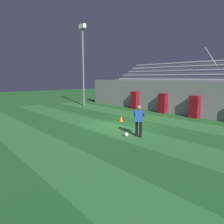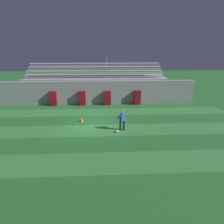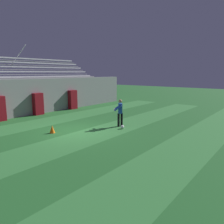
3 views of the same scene
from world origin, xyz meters
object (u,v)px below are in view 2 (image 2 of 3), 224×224
object	(u,v)px
soccer_ball	(117,131)
goalkeeper	(122,119)
padding_pillar_gate_left	(82,98)
traffic_cone	(82,120)
padding_pillar_far_right	(137,98)
padding_pillar_far_left	(53,99)
padding_pillar_gate_right	(108,98)

from	to	relation	value
soccer_ball	goalkeeper	bearing A→B (deg)	49.59
soccer_ball	padding_pillar_gate_left	bearing A→B (deg)	114.56
goalkeeper	traffic_cone	world-z (taller)	goalkeeper
padding_pillar_far_right	soccer_ball	world-z (taller)	padding_pillar_far_right
padding_pillar_far_right	goalkeeper	bearing A→B (deg)	-109.59
goalkeeper	padding_pillar_gate_left	bearing A→B (deg)	118.62
traffic_cone	padding_pillar_far_left	bearing A→B (deg)	125.73
padding_pillar_gate_left	traffic_cone	size ratio (longest dim) A/B	4.06
goalkeeper	soccer_ball	size ratio (longest dim) A/B	7.59
padding_pillar_far_left	padding_pillar_far_right	xyz separation A→B (m)	(9.95, 0.00, 0.00)
padding_pillar_gate_right	padding_pillar_far_right	bearing A→B (deg)	0.00
padding_pillar_gate_left	padding_pillar_gate_right	xyz separation A→B (m)	(2.99, 0.00, 0.00)
padding_pillar_far_right	goalkeeper	distance (m)	7.72
soccer_ball	traffic_cone	world-z (taller)	traffic_cone
padding_pillar_gate_left	traffic_cone	distance (m)	5.33
padding_pillar_far_left	goalkeeper	distance (m)	10.35
soccer_ball	padding_pillar_far_left	bearing A→B (deg)	131.81
padding_pillar_gate_right	padding_pillar_far_right	distance (m)	3.56
padding_pillar_gate_left	soccer_ball	size ratio (longest dim) A/B	7.75
padding_pillar_far_left	soccer_ball	distance (m)	10.44
padding_pillar_far_left	traffic_cone	xyz separation A→B (m)	(3.80, -5.28, -0.64)
padding_pillar_far_right	traffic_cone	xyz separation A→B (m)	(-6.15, -5.28, -0.64)
padding_pillar_far_left	padding_pillar_far_right	size ratio (longest dim) A/B	1.00
padding_pillar_gate_left	goalkeeper	xyz separation A→B (m)	(3.97, -7.27, 0.10)
padding_pillar_far_left	goalkeeper	bearing A→B (deg)	-44.63
soccer_ball	padding_pillar_far_right	bearing A→B (deg)	68.82
padding_pillar_far_left	goalkeeper	xyz separation A→B (m)	(7.36, -7.27, 0.10)
traffic_cone	padding_pillar_gate_right	bearing A→B (deg)	63.89
padding_pillar_far_right	padding_pillar_far_left	bearing A→B (deg)	180.00
padding_pillar_far_right	soccer_ball	bearing A→B (deg)	-111.18
padding_pillar_gate_left	padding_pillar_far_right	size ratio (longest dim) A/B	1.00
padding_pillar_far_right	goalkeeper	world-z (taller)	padding_pillar_far_right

